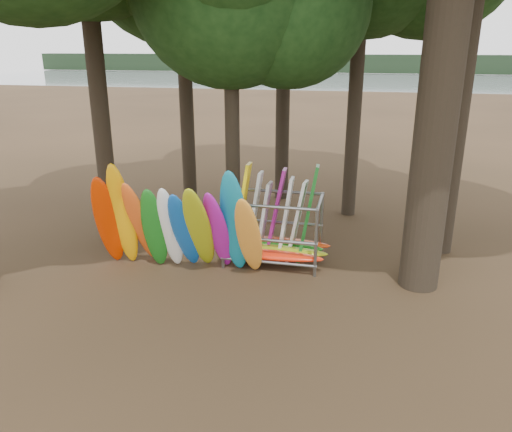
# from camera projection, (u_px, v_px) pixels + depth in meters

# --- Properties ---
(ground) EXTENTS (120.00, 120.00, 0.00)m
(ground) POSITION_uv_depth(u_px,v_px,m) (241.00, 284.00, 13.20)
(ground) COLOR #47331E
(ground) RESTS_ON ground
(lake) EXTENTS (160.00, 160.00, 0.00)m
(lake) POSITION_uv_depth(u_px,v_px,m) (347.00, 91.00, 68.61)
(lake) COLOR gray
(lake) RESTS_ON ground
(far_shore) EXTENTS (160.00, 4.00, 4.00)m
(far_shore) POSITION_uv_depth(u_px,v_px,m) (358.00, 64.00, 114.14)
(far_shore) COLOR black
(far_shore) RESTS_ON ground
(kayak_row) EXTENTS (4.80, 2.14, 3.25)m
(kayak_row) POSITION_uv_depth(u_px,v_px,m) (176.00, 226.00, 13.45)
(kayak_row) COLOR red
(kayak_row) RESTS_ON ground
(storage_rack) EXTENTS (3.25, 1.56, 2.90)m
(storage_rack) POSITION_uv_depth(u_px,v_px,m) (273.00, 231.00, 14.29)
(storage_rack) COLOR slate
(storage_rack) RESTS_ON ground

